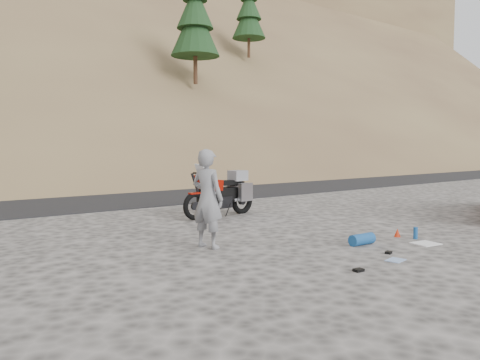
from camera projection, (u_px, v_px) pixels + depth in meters
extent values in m
plane|color=#403E3B|center=(262.00, 242.00, 8.46)|extent=(140.00, 140.00, 0.00)
cube|color=black|center=(88.00, 198.00, 15.59)|extent=(120.00, 7.00, 0.05)
cube|color=brown|center=(9.00, 57.00, 32.86)|extent=(110.00, 51.90, 46.72)
cube|color=brown|center=(9.00, 53.00, 32.84)|extent=(110.00, 43.28, 36.46)
cylinder|color=#361F13|center=(195.00, 67.00, 24.76)|extent=(0.22, 0.22, 1.82)
cone|color=black|center=(195.00, 28.00, 24.62)|extent=(2.60, 2.60, 2.92)
cone|color=black|center=(195.00, 6.00, 24.54)|extent=(1.95, 1.95, 2.28)
cylinder|color=#361F13|center=(249.00, 45.00, 30.60)|extent=(0.18, 0.18, 1.54)
cone|color=black|center=(249.00, 19.00, 30.48)|extent=(2.20, 2.20, 2.48)
cone|color=black|center=(249.00, 4.00, 30.41)|extent=(1.65, 1.65, 1.93)
torus|color=black|center=(195.00, 206.00, 10.92)|extent=(0.67, 0.20, 0.66)
cylinder|color=black|center=(195.00, 206.00, 10.92)|extent=(0.21, 0.08, 0.20)
torus|color=black|center=(242.00, 201.00, 12.01)|extent=(0.71, 0.23, 0.70)
cylinder|color=black|center=(242.00, 201.00, 12.01)|extent=(0.23, 0.11, 0.22)
cylinder|color=black|center=(197.00, 190.00, 10.95)|extent=(0.38, 0.11, 0.81)
cylinder|color=black|center=(202.00, 174.00, 11.02)|extent=(0.12, 0.62, 0.04)
cube|color=black|center=(219.00, 194.00, 11.43)|extent=(1.22, 0.39, 0.30)
cube|color=black|center=(222.00, 202.00, 11.52)|extent=(0.48, 0.35, 0.28)
cube|color=maroon|center=(212.00, 185.00, 11.25)|extent=(0.56, 0.36, 0.31)
cube|color=maroon|center=(203.00, 180.00, 11.05)|extent=(0.34, 0.38, 0.35)
cube|color=silver|center=(200.00, 169.00, 10.99)|extent=(0.15, 0.31, 0.26)
cube|color=black|center=(226.00, 183.00, 11.59)|extent=(0.57, 0.29, 0.12)
cube|color=black|center=(237.00, 183.00, 11.86)|extent=(0.37, 0.22, 0.10)
cube|color=#ACACB1|center=(246.00, 192.00, 11.71)|extent=(0.41, 0.17, 0.45)
cube|color=#ACACB1|center=(231.00, 191.00, 12.08)|extent=(0.41, 0.17, 0.45)
cube|color=gray|center=(238.00, 176.00, 11.86)|extent=(0.46, 0.39, 0.26)
cube|color=maroon|center=(195.00, 193.00, 10.90)|extent=(0.31, 0.16, 0.04)
cylinder|color=black|center=(228.00, 209.00, 11.43)|extent=(0.05, 0.21, 0.37)
cylinder|color=#ACACB1|center=(240.00, 199.00, 11.76)|extent=(0.47, 0.15, 0.13)
imported|color=gray|center=(208.00, 248.00, 7.97)|extent=(0.58, 0.71, 1.68)
cube|color=white|center=(426.00, 243.00, 8.27)|extent=(0.48, 0.44, 0.01)
cylinder|color=navy|center=(362.00, 239.00, 8.17)|extent=(0.51, 0.22, 0.20)
cylinder|color=navy|center=(416.00, 233.00, 8.70)|extent=(0.09, 0.09, 0.22)
cone|color=red|center=(397.00, 233.00, 8.91)|extent=(0.16, 0.16, 0.16)
cube|color=black|center=(359.00, 270.00, 6.44)|extent=(0.15, 0.11, 0.04)
cube|color=black|center=(389.00, 252.00, 7.51)|extent=(0.14, 0.12, 0.04)
cube|color=#88A4D3|center=(395.00, 260.00, 7.06)|extent=(0.33, 0.27, 0.01)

